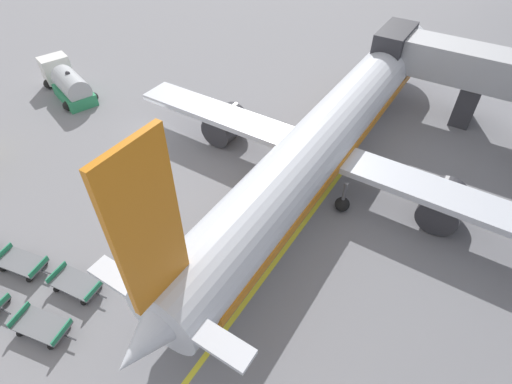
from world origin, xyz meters
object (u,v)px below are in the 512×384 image
object	(u,v)px
airplane	(327,136)
baggage_dolly_row_near_col_c	(42,326)
fuel_tanker_secondary	(69,84)
baggage_dolly_row_mid_a_col_b	(22,263)
baggage_dolly_row_mid_a_col_c	(77,284)

from	to	relation	value
airplane	baggage_dolly_row_near_col_c	world-z (taller)	airplane
fuel_tanker_secondary	baggage_dolly_row_mid_a_col_b	bearing A→B (deg)	-51.18
airplane	baggage_dolly_row_mid_a_col_c	xyz separation A→B (m)	(-8.43, -16.01, -2.71)
baggage_dolly_row_mid_a_col_b	baggage_dolly_row_mid_a_col_c	bearing A→B (deg)	6.30
baggage_dolly_row_mid_a_col_b	baggage_dolly_row_mid_a_col_c	world-z (taller)	same
airplane	baggage_dolly_row_mid_a_col_b	xyz separation A→B (m)	(-12.32, -16.44, -2.71)
baggage_dolly_row_mid_a_col_b	airplane	bearing A→B (deg)	53.15
airplane	baggage_dolly_row_mid_a_col_b	world-z (taller)	airplane
fuel_tanker_secondary	baggage_dolly_row_mid_a_col_c	bearing A→B (deg)	-42.84
baggage_dolly_row_near_col_c	baggage_dolly_row_mid_a_col_c	bearing A→B (deg)	97.60
fuel_tanker_secondary	baggage_dolly_row_near_col_c	xyz separation A→B (m)	(17.03, -18.13, -0.76)
airplane	baggage_dolly_row_mid_a_col_c	distance (m)	18.30
baggage_dolly_row_near_col_c	baggage_dolly_row_mid_a_col_b	xyz separation A→B (m)	(-4.24, 2.24, 0.00)
fuel_tanker_secondary	baggage_dolly_row_mid_a_col_c	xyz separation A→B (m)	(16.67, -15.46, -0.76)
baggage_dolly_row_mid_a_col_b	baggage_dolly_row_mid_a_col_c	distance (m)	3.91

